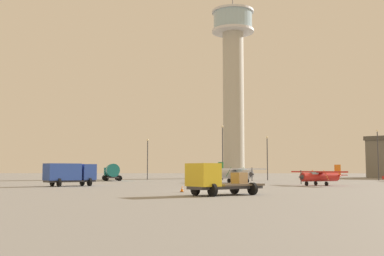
{
  "coord_description": "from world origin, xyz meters",
  "views": [
    {
      "loc": [
        0.02,
        -45.94,
        2.07
      ],
      "look_at": [
        -2.75,
        20.23,
        7.82
      ],
      "focal_mm": 44.56,
      "sensor_mm": 36.0,
      "label": 1
    }
  ],
  "objects_px": {
    "light_post_north": "(148,155)",
    "light_post_centre": "(378,150)",
    "airplane_red": "(320,176)",
    "light_post_east": "(267,154)",
    "light_post_west": "(223,148)",
    "airplane_silver": "(235,173)",
    "truck_flatbed_yellow": "(215,180)",
    "truck_fuel_tanker_teal": "(112,172)",
    "truck_box_blue": "(70,173)",
    "traffic_cone_near_left": "(182,189)",
    "control_tower": "(233,75)"
  },
  "relations": [
    {
      "from": "airplane_red",
      "to": "light_post_north",
      "type": "relative_size",
      "value": 1.05
    },
    {
      "from": "airplane_red",
      "to": "airplane_silver",
      "type": "relative_size",
      "value": 0.9
    },
    {
      "from": "airplane_red",
      "to": "light_post_centre",
      "type": "distance_m",
      "value": 33.75
    },
    {
      "from": "airplane_red",
      "to": "airplane_silver",
      "type": "bearing_deg",
      "value": -81.98
    },
    {
      "from": "truck_fuel_tanker_teal",
      "to": "truck_flatbed_yellow",
      "type": "xyz_separation_m",
      "value": [
        18.24,
        -47.37,
        -0.42
      ]
    },
    {
      "from": "light_post_north",
      "to": "light_post_centre",
      "type": "relative_size",
      "value": 0.86
    },
    {
      "from": "airplane_silver",
      "to": "traffic_cone_near_left",
      "type": "xyz_separation_m",
      "value": [
        -6.37,
        -31.18,
        -1.22
      ]
    },
    {
      "from": "light_post_centre",
      "to": "truck_box_blue",
      "type": "bearing_deg",
      "value": -146.45
    },
    {
      "from": "truck_flatbed_yellow",
      "to": "traffic_cone_near_left",
      "type": "height_order",
      "value": "truck_flatbed_yellow"
    },
    {
      "from": "airplane_silver",
      "to": "truck_fuel_tanker_teal",
      "type": "xyz_separation_m",
      "value": [
        -21.62,
        10.61,
        0.15
      ]
    },
    {
      "from": "control_tower",
      "to": "light_post_west",
      "type": "bearing_deg",
      "value": -98.39
    },
    {
      "from": "control_tower",
      "to": "truck_flatbed_yellow",
      "type": "bearing_deg",
      "value": -93.78
    },
    {
      "from": "airplane_silver",
      "to": "truck_flatbed_yellow",
      "type": "bearing_deg",
      "value": -43.82
    },
    {
      "from": "truck_box_blue",
      "to": "light_post_north",
      "type": "xyz_separation_m",
      "value": [
        4.63,
        36.6,
        3.27
      ]
    },
    {
      "from": "light_post_north",
      "to": "truck_fuel_tanker_teal",
      "type": "bearing_deg",
      "value": -118.97
    },
    {
      "from": "truck_box_blue",
      "to": "traffic_cone_near_left",
      "type": "distance_m",
      "value": 20.7
    },
    {
      "from": "traffic_cone_near_left",
      "to": "airplane_silver",
      "type": "bearing_deg",
      "value": 78.45
    },
    {
      "from": "airplane_red",
      "to": "light_post_north",
      "type": "bearing_deg",
      "value": -80.46
    },
    {
      "from": "truck_box_blue",
      "to": "light_post_east",
      "type": "relative_size",
      "value": 0.74
    },
    {
      "from": "truck_box_blue",
      "to": "light_post_east",
      "type": "height_order",
      "value": "light_post_east"
    },
    {
      "from": "truck_flatbed_yellow",
      "to": "light_post_east",
      "type": "bearing_deg",
      "value": -137.84
    },
    {
      "from": "truck_box_blue",
      "to": "truck_flatbed_yellow",
      "type": "height_order",
      "value": "truck_box_blue"
    },
    {
      "from": "airplane_red",
      "to": "traffic_cone_near_left",
      "type": "height_order",
      "value": "airplane_red"
    },
    {
      "from": "control_tower",
      "to": "truck_fuel_tanker_teal",
      "type": "relative_size",
      "value": 6.18
    },
    {
      "from": "control_tower",
      "to": "truck_flatbed_yellow",
      "type": "height_order",
      "value": "control_tower"
    },
    {
      "from": "truck_box_blue",
      "to": "light_post_east",
      "type": "bearing_deg",
      "value": 9.55
    },
    {
      "from": "airplane_silver",
      "to": "light_post_centre",
      "type": "xyz_separation_m",
      "value": [
        27.29,
        15.38,
        4.08
      ]
    },
    {
      "from": "truck_box_blue",
      "to": "light_post_centre",
      "type": "xyz_separation_m",
      "value": [
        48.4,
        32.1,
        3.98
      ]
    },
    {
      "from": "truck_flatbed_yellow",
      "to": "light_post_east",
      "type": "distance_m",
      "value": 53.97
    },
    {
      "from": "airplane_silver",
      "to": "light_post_north",
      "type": "relative_size",
      "value": 1.17
    },
    {
      "from": "light_post_west",
      "to": "light_post_east",
      "type": "distance_m",
      "value": 8.55
    },
    {
      "from": "light_post_west",
      "to": "light_post_centre",
      "type": "distance_m",
      "value": 28.92
    },
    {
      "from": "truck_fuel_tanker_teal",
      "to": "light_post_west",
      "type": "height_order",
      "value": "light_post_west"
    },
    {
      "from": "traffic_cone_near_left",
      "to": "light_post_north",
      "type": "bearing_deg",
      "value": 101.2
    },
    {
      "from": "airplane_red",
      "to": "truck_box_blue",
      "type": "relative_size",
      "value": 1.39
    },
    {
      "from": "truck_flatbed_yellow",
      "to": "light_post_east",
      "type": "xyz_separation_m",
      "value": [
        10.23,
        52.85,
        3.74
      ]
    },
    {
      "from": "airplane_silver",
      "to": "light_post_east",
      "type": "relative_size",
      "value": 1.14
    },
    {
      "from": "truck_fuel_tanker_teal",
      "to": "light_post_east",
      "type": "relative_size",
      "value": 0.86
    },
    {
      "from": "airplane_red",
      "to": "truck_fuel_tanker_teal",
      "type": "xyz_separation_m",
      "value": [
        -31.73,
        23.95,
        0.41
      ]
    },
    {
      "from": "truck_box_blue",
      "to": "light_post_west",
      "type": "xyz_separation_m",
      "value": [
        19.49,
        32.56,
        4.48
      ]
    },
    {
      "from": "airplane_red",
      "to": "light_post_north",
      "type": "xyz_separation_m",
      "value": [
        -26.59,
        33.23,
        3.63
      ]
    },
    {
      "from": "truck_flatbed_yellow",
      "to": "light_post_west",
      "type": "xyz_separation_m",
      "value": [
        1.76,
        52.6,
        4.84
      ]
    },
    {
      "from": "truck_box_blue",
      "to": "truck_flatbed_yellow",
      "type": "distance_m",
      "value": 26.76
    },
    {
      "from": "control_tower",
      "to": "light_post_centre",
      "type": "relative_size",
      "value": 4.64
    },
    {
      "from": "airplane_silver",
      "to": "light_post_north",
      "type": "height_order",
      "value": "light_post_north"
    },
    {
      "from": "airplane_silver",
      "to": "light_post_west",
      "type": "distance_m",
      "value": 16.56
    },
    {
      "from": "light_post_west",
      "to": "traffic_cone_near_left",
      "type": "relative_size",
      "value": 17.8
    },
    {
      "from": "airplane_red",
      "to": "light_post_east",
      "type": "distance_m",
      "value": 29.85
    },
    {
      "from": "airplane_silver",
      "to": "light_post_north",
      "type": "distance_m",
      "value": 26.05
    },
    {
      "from": "light_post_west",
      "to": "light_post_east",
      "type": "bearing_deg",
      "value": 1.73
    }
  ]
}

